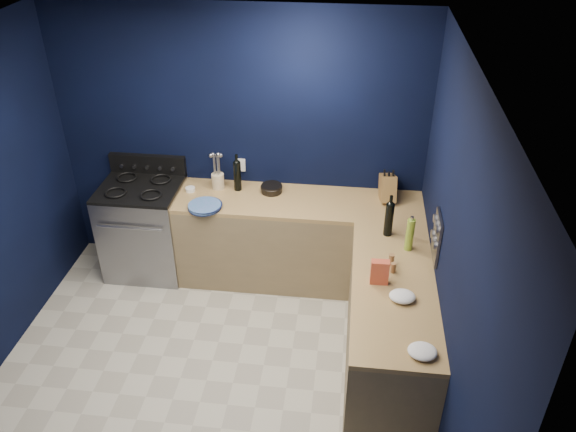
# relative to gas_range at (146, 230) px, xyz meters

# --- Properties ---
(floor) EXTENTS (3.50, 3.50, 0.02)m
(floor) POSITION_rel_gas_range_xyz_m (0.93, -1.42, -0.47)
(floor) COLOR #B7B29F
(floor) RESTS_ON ground
(ceiling) EXTENTS (3.50, 3.50, 0.02)m
(ceiling) POSITION_rel_gas_range_xyz_m (0.93, -1.42, 2.15)
(ceiling) COLOR silver
(ceiling) RESTS_ON ground
(wall_back) EXTENTS (3.50, 0.02, 2.60)m
(wall_back) POSITION_rel_gas_range_xyz_m (0.93, 0.34, 0.84)
(wall_back) COLOR black
(wall_back) RESTS_ON ground
(wall_right) EXTENTS (0.02, 3.50, 2.60)m
(wall_right) POSITION_rel_gas_range_xyz_m (2.69, -1.42, 0.84)
(wall_right) COLOR black
(wall_right) RESTS_ON ground
(cab_back) EXTENTS (2.30, 0.63, 0.86)m
(cab_back) POSITION_rel_gas_range_xyz_m (1.53, 0.02, -0.03)
(cab_back) COLOR olive
(cab_back) RESTS_ON floor
(top_back) EXTENTS (2.30, 0.63, 0.04)m
(top_back) POSITION_rel_gas_range_xyz_m (1.53, 0.02, 0.42)
(top_back) COLOR brown
(top_back) RESTS_ON cab_back
(cab_right) EXTENTS (0.63, 1.67, 0.86)m
(cab_right) POSITION_rel_gas_range_xyz_m (2.37, -1.13, -0.03)
(cab_right) COLOR olive
(cab_right) RESTS_ON floor
(top_right) EXTENTS (0.63, 1.67, 0.04)m
(top_right) POSITION_rel_gas_range_xyz_m (2.37, -1.13, 0.42)
(top_right) COLOR brown
(top_right) RESTS_ON cab_right
(gas_range) EXTENTS (0.76, 0.66, 0.92)m
(gas_range) POSITION_rel_gas_range_xyz_m (0.00, 0.00, 0.00)
(gas_range) COLOR gray
(gas_range) RESTS_ON floor
(oven_door) EXTENTS (0.59, 0.02, 0.42)m
(oven_door) POSITION_rel_gas_range_xyz_m (0.00, -0.32, -0.01)
(oven_door) COLOR black
(oven_door) RESTS_ON gas_range
(cooktop) EXTENTS (0.76, 0.66, 0.03)m
(cooktop) POSITION_rel_gas_range_xyz_m (0.00, 0.00, 0.48)
(cooktop) COLOR black
(cooktop) RESTS_ON gas_range
(backguard) EXTENTS (0.76, 0.06, 0.20)m
(backguard) POSITION_rel_gas_range_xyz_m (0.00, 0.30, 0.58)
(backguard) COLOR black
(backguard) RESTS_ON gas_range
(spice_panel) EXTENTS (0.02, 0.28, 0.38)m
(spice_panel) POSITION_rel_gas_range_xyz_m (2.67, -0.87, 0.72)
(spice_panel) COLOR gray
(spice_panel) RESTS_ON wall_right
(wall_outlet) EXTENTS (0.09, 0.02, 0.13)m
(wall_outlet) POSITION_rel_gas_range_xyz_m (0.93, 0.32, 0.62)
(wall_outlet) COLOR white
(wall_outlet) RESTS_ON wall_back
(plate_stack) EXTENTS (0.37, 0.37, 0.04)m
(plate_stack) POSITION_rel_gas_range_xyz_m (0.69, -0.22, 0.46)
(plate_stack) COLOR teal
(plate_stack) RESTS_ON top_back
(ramekin) EXTENTS (0.10, 0.10, 0.04)m
(ramekin) POSITION_rel_gas_range_xyz_m (0.48, 0.07, 0.46)
(ramekin) COLOR white
(ramekin) RESTS_ON top_back
(utensil_crock) EXTENTS (0.13, 0.13, 0.15)m
(utensil_crock) POSITION_rel_gas_range_xyz_m (0.73, 0.16, 0.52)
(utensil_crock) COLOR beige
(utensil_crock) RESTS_ON top_back
(wine_bottle_back) EXTENTS (0.09, 0.09, 0.29)m
(wine_bottle_back) POSITION_rel_gas_range_xyz_m (0.93, 0.15, 0.59)
(wine_bottle_back) COLOR black
(wine_bottle_back) RESTS_ON top_back
(lemon_basket) EXTENTS (0.21, 0.21, 0.08)m
(lemon_basket) POSITION_rel_gas_range_xyz_m (1.25, 0.14, 0.48)
(lemon_basket) COLOR black
(lemon_basket) RESTS_ON top_back
(knife_block) EXTENTS (0.17, 0.30, 0.30)m
(knife_block) POSITION_rel_gas_range_xyz_m (2.34, 0.14, 0.56)
(knife_block) COLOR brown
(knife_block) RESTS_ON top_back
(wine_bottle_right) EXTENTS (0.09, 0.09, 0.30)m
(wine_bottle_right) POSITION_rel_gas_range_xyz_m (2.33, -0.45, 0.59)
(wine_bottle_right) COLOR black
(wine_bottle_right) RESTS_ON top_right
(oil_bottle) EXTENTS (0.07, 0.07, 0.28)m
(oil_bottle) POSITION_rel_gas_range_xyz_m (2.49, -0.65, 0.58)
(oil_bottle) COLOR olive
(oil_bottle) RESTS_ON top_right
(spice_jar_near) EXTENTS (0.05, 0.05, 0.10)m
(spice_jar_near) POSITION_rel_gas_range_xyz_m (2.35, -0.88, 0.49)
(spice_jar_near) COLOR olive
(spice_jar_near) RESTS_ON top_right
(spice_jar_far) EXTENTS (0.05, 0.05, 0.08)m
(spice_jar_far) POSITION_rel_gas_range_xyz_m (2.36, -0.97, 0.48)
(spice_jar_far) COLOR olive
(spice_jar_far) RESTS_ON top_right
(crouton_bag) EXTENTS (0.14, 0.07, 0.20)m
(crouton_bag) POSITION_rel_gas_range_xyz_m (2.25, -1.11, 0.54)
(crouton_bag) COLOR #B00828
(crouton_bag) RESTS_ON top_right
(towel_front) EXTENTS (0.21, 0.19, 0.07)m
(towel_front) POSITION_rel_gas_range_xyz_m (2.41, -1.29, 0.47)
(towel_front) COLOR white
(towel_front) RESTS_ON top_right
(towel_end) EXTENTS (0.19, 0.17, 0.06)m
(towel_end) POSITION_rel_gas_range_xyz_m (2.52, -1.82, 0.47)
(towel_end) COLOR white
(towel_end) RESTS_ON top_right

